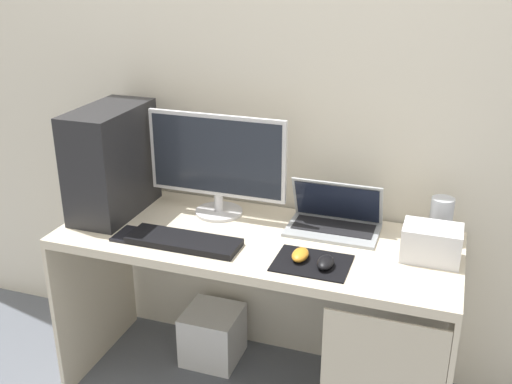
{
  "coord_description": "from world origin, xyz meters",
  "views": [
    {
      "loc": [
        0.66,
        -1.93,
        1.73
      ],
      "look_at": [
        0.0,
        0.0,
        0.9
      ],
      "focal_mm": 42.26,
      "sensor_mm": 36.0,
      "label": 1
    }
  ],
  "objects_px": {
    "monitor": "(217,163)",
    "mouse_right": "(325,262)",
    "subwoofer": "(213,335)",
    "pc_tower": "(112,161)",
    "projector": "(431,243)",
    "keyboard": "(184,241)",
    "laptop": "(334,220)",
    "mouse_left": "(300,255)",
    "speaker": "(441,219)",
    "cell_phone": "(126,234)"
  },
  "relations": [
    {
      "from": "monitor",
      "to": "mouse_right",
      "type": "relative_size",
      "value": 5.93
    },
    {
      "from": "subwoofer",
      "to": "pc_tower",
      "type": "bearing_deg",
      "value": -163.34
    },
    {
      "from": "projector",
      "to": "subwoofer",
      "type": "height_order",
      "value": "projector"
    },
    {
      "from": "subwoofer",
      "to": "keyboard",
      "type": "bearing_deg",
      "value": -84.92
    },
    {
      "from": "monitor",
      "to": "pc_tower",
      "type": "bearing_deg",
      "value": -165.08
    },
    {
      "from": "pc_tower",
      "to": "projector",
      "type": "distance_m",
      "value": 1.26
    },
    {
      "from": "laptop",
      "to": "mouse_left",
      "type": "bearing_deg",
      "value": -101.57
    },
    {
      "from": "laptop",
      "to": "speaker",
      "type": "relative_size",
      "value": 2.07
    },
    {
      "from": "projector",
      "to": "mouse_left",
      "type": "relative_size",
      "value": 2.08
    },
    {
      "from": "speaker",
      "to": "cell_phone",
      "type": "bearing_deg",
      "value": -162.81
    },
    {
      "from": "cell_phone",
      "to": "mouse_left",
      "type": "bearing_deg",
      "value": 2.21
    },
    {
      "from": "pc_tower",
      "to": "keyboard",
      "type": "relative_size",
      "value": 1.04
    },
    {
      "from": "laptop",
      "to": "subwoofer",
      "type": "xyz_separation_m",
      "value": [
        -0.52,
        -0.01,
        -0.64
      ]
    },
    {
      "from": "laptop",
      "to": "projector",
      "type": "height_order",
      "value": "laptop"
    },
    {
      "from": "mouse_right",
      "to": "subwoofer",
      "type": "bearing_deg",
      "value": 151.88
    },
    {
      "from": "laptop",
      "to": "mouse_left",
      "type": "distance_m",
      "value": 0.29
    },
    {
      "from": "speaker",
      "to": "cell_phone",
      "type": "distance_m",
      "value": 1.17
    },
    {
      "from": "laptop",
      "to": "mouse_right",
      "type": "relative_size",
      "value": 3.63
    },
    {
      "from": "speaker",
      "to": "pc_tower",
      "type": "bearing_deg",
      "value": -172.95
    },
    {
      "from": "cell_phone",
      "to": "keyboard",
      "type": "bearing_deg",
      "value": 1.45
    },
    {
      "from": "monitor",
      "to": "laptop",
      "type": "bearing_deg",
      "value": 1.42
    },
    {
      "from": "laptop",
      "to": "speaker",
      "type": "distance_m",
      "value": 0.39
    },
    {
      "from": "cell_phone",
      "to": "subwoofer",
      "type": "relative_size",
      "value": 0.54
    },
    {
      "from": "speaker",
      "to": "mouse_left",
      "type": "distance_m",
      "value": 0.55
    },
    {
      "from": "laptop",
      "to": "subwoofer",
      "type": "height_order",
      "value": "laptop"
    },
    {
      "from": "laptop",
      "to": "keyboard",
      "type": "bearing_deg",
      "value": -148.43
    },
    {
      "from": "mouse_right",
      "to": "subwoofer",
      "type": "relative_size",
      "value": 0.4
    },
    {
      "from": "monitor",
      "to": "subwoofer",
      "type": "relative_size",
      "value": 2.36
    },
    {
      "from": "mouse_right",
      "to": "laptop",
      "type": "bearing_deg",
      "value": 96.84
    },
    {
      "from": "monitor",
      "to": "projector",
      "type": "distance_m",
      "value": 0.87
    },
    {
      "from": "pc_tower",
      "to": "speaker",
      "type": "xyz_separation_m",
      "value": [
        1.27,
        0.16,
        -0.13
      ]
    },
    {
      "from": "monitor",
      "to": "mouse_right",
      "type": "bearing_deg",
      "value": -29.93
    },
    {
      "from": "laptop",
      "to": "speaker",
      "type": "height_order",
      "value": "laptop"
    },
    {
      "from": "monitor",
      "to": "projector",
      "type": "height_order",
      "value": "monitor"
    },
    {
      "from": "speaker",
      "to": "projector",
      "type": "relative_size",
      "value": 0.84
    },
    {
      "from": "mouse_right",
      "to": "cell_phone",
      "type": "xyz_separation_m",
      "value": [
        -0.77,
        -0.0,
        -0.02
      ]
    },
    {
      "from": "monitor",
      "to": "mouse_left",
      "type": "relative_size",
      "value": 5.93
    },
    {
      "from": "monitor",
      "to": "laptop",
      "type": "distance_m",
      "value": 0.51
    },
    {
      "from": "cell_phone",
      "to": "pc_tower",
      "type": "bearing_deg",
      "value": 129.68
    },
    {
      "from": "mouse_right",
      "to": "cell_phone",
      "type": "height_order",
      "value": "mouse_right"
    },
    {
      "from": "mouse_right",
      "to": "subwoofer",
      "type": "distance_m",
      "value": 0.89
    },
    {
      "from": "speaker",
      "to": "keyboard",
      "type": "bearing_deg",
      "value": -158.9
    },
    {
      "from": "monitor",
      "to": "speaker",
      "type": "height_order",
      "value": "monitor"
    },
    {
      "from": "monitor",
      "to": "mouse_left",
      "type": "height_order",
      "value": "monitor"
    },
    {
      "from": "mouse_right",
      "to": "pc_tower",
      "type": "bearing_deg",
      "value": 168.54
    },
    {
      "from": "mouse_left",
      "to": "laptop",
      "type": "bearing_deg",
      "value": 78.43
    },
    {
      "from": "monitor",
      "to": "keyboard",
      "type": "distance_m",
      "value": 0.36
    },
    {
      "from": "pc_tower",
      "to": "monitor",
      "type": "bearing_deg",
      "value": 14.92
    },
    {
      "from": "speaker",
      "to": "projector",
      "type": "distance_m",
      "value": 0.16
    },
    {
      "from": "pc_tower",
      "to": "subwoofer",
      "type": "bearing_deg",
      "value": 16.66
    }
  ]
}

